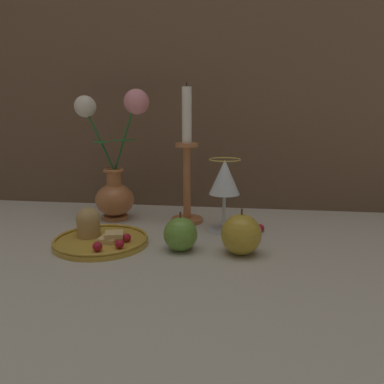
# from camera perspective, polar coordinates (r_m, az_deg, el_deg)

# --- Properties ---
(ground_plane) EXTENTS (2.40, 2.40, 0.00)m
(ground_plane) POSITION_cam_1_polar(r_m,az_deg,el_deg) (0.86, -6.59, -6.78)
(ground_plane) COLOR #B7B2A3
(ground_plane) RESTS_ON ground
(vase) EXTENTS (0.19, 0.10, 0.33)m
(vase) POSITION_cam_1_polar(r_m,az_deg,el_deg) (0.99, -11.65, 3.29)
(vase) COLOR #B77042
(vase) RESTS_ON ground_plane
(plate_with_pastries) EXTENTS (0.20, 0.20, 0.08)m
(plate_with_pastries) POSITION_cam_1_polar(r_m,az_deg,el_deg) (0.83, -14.09, -6.50)
(plate_with_pastries) COLOR gold
(plate_with_pastries) RESTS_ON ground_plane
(wine_glass) EXTENTS (0.08, 0.08, 0.17)m
(wine_glass) POSITION_cam_1_polar(r_m,az_deg,el_deg) (0.87, 4.97, 1.78)
(wine_glass) COLOR silver
(wine_glass) RESTS_ON ground_plane
(candlestick) EXTENTS (0.08, 0.08, 0.35)m
(candlestick) POSITION_cam_1_polar(r_m,az_deg,el_deg) (0.94, -0.77, 3.81)
(candlestick) COLOR #B77042
(candlestick) RESTS_ON ground_plane
(apple_beside_vase) EXTENTS (0.08, 0.08, 0.09)m
(apple_beside_vase) POSITION_cam_1_polar(r_m,az_deg,el_deg) (0.75, 7.50, -6.42)
(apple_beside_vase) COLOR #B2932D
(apple_beside_vase) RESTS_ON ground_plane
(apple_near_glass) EXTENTS (0.07, 0.07, 0.08)m
(apple_near_glass) POSITION_cam_1_polar(r_m,az_deg,el_deg) (0.76, -1.77, -6.43)
(apple_near_glass) COLOR #669938
(apple_near_glass) RESTS_ON ground_plane
(berry_near_plate) EXTENTS (0.02, 0.02, 0.02)m
(berry_near_plate) POSITION_cam_1_polar(r_m,az_deg,el_deg) (0.91, -2.80, -5.14)
(berry_near_plate) COLOR #AD192D
(berry_near_plate) RESTS_ON ground_plane
(berry_front_center) EXTENTS (0.02, 0.02, 0.02)m
(berry_front_center) POSITION_cam_1_polar(r_m,az_deg,el_deg) (0.90, 10.38, -5.41)
(berry_front_center) COLOR #AD192D
(berry_front_center) RESTS_ON ground_plane
(berry_by_glass_stem) EXTENTS (0.02, 0.02, 0.02)m
(berry_by_glass_stem) POSITION_cam_1_polar(r_m,az_deg,el_deg) (0.87, 9.51, -6.07)
(berry_by_glass_stem) COLOR #AD192D
(berry_by_glass_stem) RESTS_ON ground_plane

